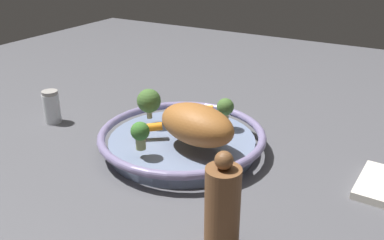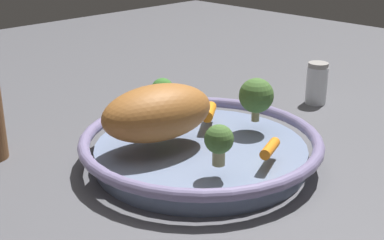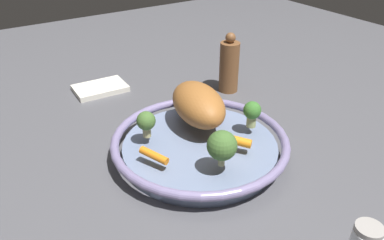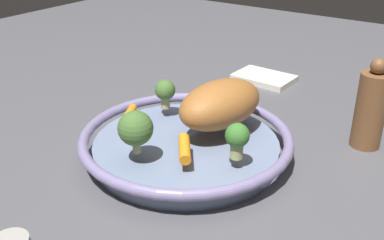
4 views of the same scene
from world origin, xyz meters
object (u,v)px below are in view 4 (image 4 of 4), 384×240
object	(u,v)px
serving_bowl	(186,143)
baby_carrot_back	(185,149)
broccoli_floret_small	(165,91)
baby_carrot_right	(128,115)
dish_towel	(264,78)
broccoli_floret_edge	(136,129)
broccoli_floret_mid	(237,138)
pepper_mill	(371,109)
roast_chicken_piece	(220,104)

from	to	relation	value
serving_bowl	baby_carrot_back	size ratio (longest dim) A/B	5.67
serving_bowl	broccoli_floret_small	distance (m)	0.12
baby_carrot_right	dish_towel	bearing A→B (deg)	82.24
broccoli_floret_edge	broccoli_floret_mid	bearing A→B (deg)	29.01
pepper_mill	broccoli_floret_edge	bearing A→B (deg)	-129.79
broccoli_floret_mid	dish_towel	world-z (taller)	broccoli_floret_mid
baby_carrot_back	dish_towel	distance (m)	0.47
baby_carrot_back	broccoli_floret_edge	world-z (taller)	broccoli_floret_edge
baby_carrot_back	pepper_mill	world-z (taller)	pepper_mill
serving_bowl	baby_carrot_right	xyz separation A→B (m)	(-0.11, -0.02, 0.03)
roast_chicken_piece	dish_towel	world-z (taller)	roast_chicken_piece
serving_bowl	broccoli_floret_mid	size ratio (longest dim) A/B	6.36
broccoli_floret_small	baby_carrot_back	bearing A→B (deg)	-42.64
baby_carrot_back	pepper_mill	distance (m)	0.33
baby_carrot_right	pepper_mill	xyz separation A→B (m)	(0.34, 0.23, 0.02)
broccoli_floret_small	serving_bowl	bearing A→B (deg)	-33.31
baby_carrot_back	baby_carrot_right	size ratio (longest dim) A/B	1.08
roast_chicken_piece	baby_carrot_right	distance (m)	0.16
broccoli_floret_edge	broccoli_floret_mid	xyz separation A→B (m)	(0.13, 0.07, -0.01)
broccoli_floret_small	broccoli_floret_edge	distance (m)	0.17
broccoli_floret_edge	baby_carrot_back	bearing A→B (deg)	31.75
roast_chicken_piece	pepper_mill	xyz separation A→B (m)	(0.20, 0.16, -0.01)
baby_carrot_right	broccoli_floret_edge	xyz separation A→B (m)	(0.09, -0.08, 0.03)
baby_carrot_back	roast_chicken_piece	bearing A→B (deg)	94.04
roast_chicken_piece	broccoli_floret_mid	world-z (taller)	roast_chicken_piece
roast_chicken_piece	broccoli_floret_edge	xyz separation A→B (m)	(-0.05, -0.15, 0.00)
broccoli_floret_small	roast_chicken_piece	bearing A→B (deg)	-1.66
serving_bowl	roast_chicken_piece	xyz separation A→B (m)	(0.03, 0.05, 0.06)
baby_carrot_back	broccoli_floret_mid	xyz separation A→B (m)	(0.07, 0.03, 0.02)
broccoli_floret_edge	pepper_mill	world-z (taller)	pepper_mill
pepper_mill	dish_towel	xyz separation A→B (m)	(-0.29, 0.19, -0.06)
serving_bowl	broccoli_floret_mid	world-z (taller)	broccoli_floret_mid
baby_carrot_right	broccoli_floret_edge	world-z (taller)	broccoli_floret_edge
pepper_mill	baby_carrot_right	bearing A→B (deg)	-146.75
broccoli_floret_edge	dish_towel	distance (m)	0.50
broccoli_floret_small	dish_towel	bearing A→B (deg)	84.60
broccoli_floret_mid	baby_carrot_back	bearing A→B (deg)	-153.54
baby_carrot_back	baby_carrot_right	distance (m)	0.16
baby_carrot_right	dish_towel	distance (m)	0.42
baby_carrot_right	broccoli_floret_edge	size ratio (longest dim) A/B	0.86
broccoli_floret_small	broccoli_floret_edge	xyz separation A→B (m)	(0.07, -0.15, 0.01)
serving_bowl	broccoli_floret_edge	xyz separation A→B (m)	(-0.02, -0.10, 0.06)
baby_carrot_right	broccoli_floret_small	xyz separation A→B (m)	(0.02, 0.07, 0.03)
serving_bowl	baby_carrot_back	bearing A→B (deg)	-56.25
roast_chicken_piece	broccoli_floret_small	distance (m)	0.12
broccoli_floret_mid	pepper_mill	world-z (taller)	pepper_mill
dish_towel	baby_carrot_back	bearing A→B (deg)	-78.23
serving_bowl	baby_carrot_back	distance (m)	0.08
pepper_mill	broccoli_floret_small	bearing A→B (deg)	-154.62
serving_bowl	roast_chicken_piece	size ratio (longest dim) A/B	2.12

